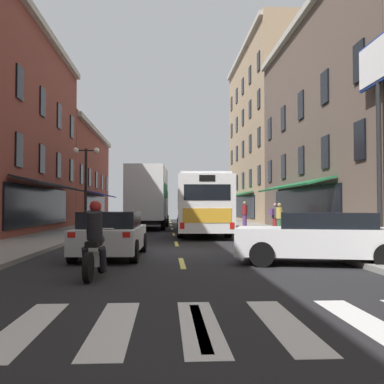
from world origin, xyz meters
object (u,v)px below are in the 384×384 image
(sedan_far, at_px, (111,234))
(pedestrian_near, at_px, (275,217))
(sedan_near, at_px, (152,216))
(pedestrian_far, at_px, (245,214))
(motorcycle_rider, at_px, (95,245))
(street_lamp_twin, at_px, (86,185))
(sedan_mid, at_px, (321,237))
(pedestrian_rear, at_px, (279,218))
(box_truck, at_px, (149,198))
(transit_bus, at_px, (201,205))
(billboard_sign, at_px, (378,86))

(sedan_far, bearing_deg, pedestrian_near, 55.94)
(sedan_near, height_order, pedestrian_far, pedestrian_far)
(motorcycle_rider, relative_size, street_lamp_twin, 0.45)
(motorcycle_rider, height_order, street_lamp_twin, street_lamp_twin)
(sedan_mid, bearing_deg, motorcycle_rider, -160.31)
(motorcycle_rider, xyz_separation_m, pedestrian_rear, (7.43, 13.60, 0.24))
(box_truck, xyz_separation_m, motorcycle_rider, (-0.34, -21.43, -1.42))
(pedestrian_rear, bearing_deg, sedan_far, -37.49)
(transit_bus, height_order, motorcycle_rider, transit_bus)
(street_lamp_twin, bearing_deg, billboard_sign, -37.93)
(pedestrian_rear, bearing_deg, billboard_sign, 11.94)
(billboard_sign, relative_size, pedestrian_near, 4.63)
(pedestrian_rear, distance_m, street_lamp_twin, 10.43)
(box_truck, distance_m, pedestrian_near, 9.49)
(billboard_sign, xyz_separation_m, street_lamp_twin, (-11.78, 9.18, -3.11))
(pedestrian_far, bearing_deg, billboard_sign, -161.12)
(sedan_mid, relative_size, pedestrian_near, 2.95)
(sedan_far, bearing_deg, motorcycle_rider, -88.15)
(motorcycle_rider, bearing_deg, sedan_far, 91.85)
(box_truck, bearing_deg, motorcycle_rider, -90.90)
(box_truck, relative_size, pedestrian_far, 4.75)
(box_truck, height_order, pedestrian_near, box_truck)
(motorcycle_rider, relative_size, pedestrian_far, 1.18)
(street_lamp_twin, bearing_deg, sedan_near, 79.92)
(street_lamp_twin, bearing_deg, motorcycle_rider, -79.40)
(motorcycle_rider, bearing_deg, sedan_mid, 19.69)
(sedan_mid, height_order, sedan_far, sedan_far)
(transit_bus, bearing_deg, pedestrian_near, -11.23)
(sedan_near, xyz_separation_m, sedan_far, (-0.42, -28.11, 0.04))
(sedan_mid, distance_m, motorcycle_rider, 6.00)
(billboard_sign, xyz_separation_m, pedestrian_rear, (-1.58, 7.94, -4.85))
(sedan_mid, relative_size, motorcycle_rider, 2.27)
(sedan_near, height_order, pedestrian_near, pedestrian_near)
(sedan_near, distance_m, pedestrian_far, 12.96)
(sedan_mid, height_order, pedestrian_rear, pedestrian_rear)
(pedestrian_near, bearing_deg, transit_bus, -125.02)
(billboard_sign, distance_m, sedan_far, 10.59)
(billboard_sign, xyz_separation_m, transit_bus, (-5.49, 10.63, -4.15))
(sedan_near, bearing_deg, transit_bus, -78.49)
(pedestrian_rear, bearing_deg, sedan_near, -158.18)
(sedan_near, distance_m, sedan_far, 28.11)
(sedan_near, xyz_separation_m, pedestrian_near, (7.34, -16.63, 0.32))
(billboard_sign, relative_size, pedestrian_rear, 4.64)
(billboard_sign, bearing_deg, sedan_far, -169.67)
(transit_bus, height_order, sedan_near, transit_bus)
(billboard_sign, relative_size, street_lamp_twin, 1.62)
(transit_bus, distance_m, pedestrian_rear, 4.81)
(pedestrian_far, relative_size, street_lamp_twin, 0.38)
(pedestrian_near, bearing_deg, street_lamp_twin, -110.34)
(transit_bus, relative_size, sedan_mid, 2.66)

